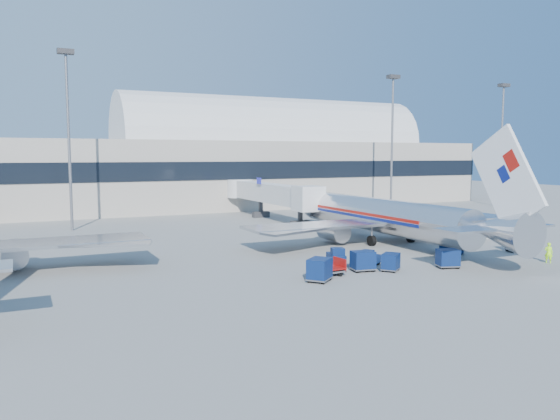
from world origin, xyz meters
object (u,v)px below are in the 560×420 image
barrier_mid (480,235)px  tug_lead (369,258)px  cart_train_b (363,261)px  airliner_main (386,216)px  mast_west (68,113)px  cart_train_c (319,269)px  tug_right (451,247)px  cart_train_a (391,262)px  barrier_near (458,237)px  ramp_worker (549,253)px  tug_left (336,257)px  cart_solo_far (517,243)px  cart_open_red (328,270)px  jetbridge_near (267,193)px  mast_far_east (502,127)px  barrier_far (501,233)px  mast_east (392,123)px  cart_solo_near (448,258)px

barrier_mid → tug_lead: size_ratio=1.22×
cart_train_b → airliner_main: bearing=55.5°
mast_west → cart_train_c: (14.27, -38.29, -13.85)m
tug_lead → tug_right: 10.68m
cart_train_a → barrier_near: bearing=-7.7°
cart_train_a → ramp_worker: 15.10m
tug_left → cart_solo_far: cart_solo_far is taller
cart_open_red → jetbridge_near: bearing=68.2°
barrier_near → cart_solo_far: size_ratio=1.33×
barrier_near → mast_far_east: bearing=37.1°
airliner_main → barrier_mid: bearing=-12.5°
barrier_near → cart_open_red: size_ratio=1.15×
cart_train_b → cart_solo_far: (18.93, 0.88, 0.01)m
tug_right → tug_left: bearing=-134.2°
barrier_near → tug_right: size_ratio=1.24×
barrier_far → cart_train_a: cart_train_a is taller
cart_open_red → tug_lead: bearing=14.9°
cart_open_red → mast_west: bearing=108.7°
cart_solo_far → tug_lead: bearing=-164.6°
barrier_mid → cart_train_b: size_ratio=1.43×
airliner_main → tug_lead: 13.27m
jetbridge_near → cart_train_c: jetbridge_near is taller
cart_train_a → cart_solo_far: size_ratio=0.93×
barrier_far → tug_lead: 24.55m
mast_east → tug_right: bearing=-118.6°
barrier_far → cart_solo_near: cart_solo_near is taller
mast_far_east → barrier_mid: mast_far_east is taller
mast_far_east → tug_left: 67.21m
tug_lead → ramp_worker: ramp_worker is taller
cart_solo_far → barrier_mid: bearing=86.4°
tug_left → tug_lead: bearing=-100.4°
mast_far_east → cart_train_c: bearing=-147.8°
mast_east → tug_lead: size_ratio=9.19×
barrier_far → tug_right: (-12.94, -5.60, 0.23)m
mast_west → cart_train_b: size_ratio=10.79×
tug_right → mast_east: bearing=106.7°
airliner_main → cart_solo_near: size_ratio=17.38×
tug_right → cart_solo_near: bearing=-89.6°
mast_far_east → cart_solo_far: 53.11m
mast_far_east → mast_west: bearing=180.0°
tug_lead → jetbridge_near: bearing=50.4°
mast_east → cart_train_c: 54.18m
tug_lead → cart_solo_near: (5.51, -3.65, 0.19)m
mast_east → tug_lead: (-28.92, -35.05, -14.14)m
barrier_near → barrier_mid: (3.30, 0.00, 0.00)m
barrier_near → ramp_worker: 13.10m
barrier_mid → cart_solo_far: bearing=-111.3°
cart_open_red → ramp_worker: (20.33, -4.06, 0.45)m
cart_train_b → cart_train_c: cart_train_c is taller
mast_far_east → cart_solo_near: mast_far_east is taller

